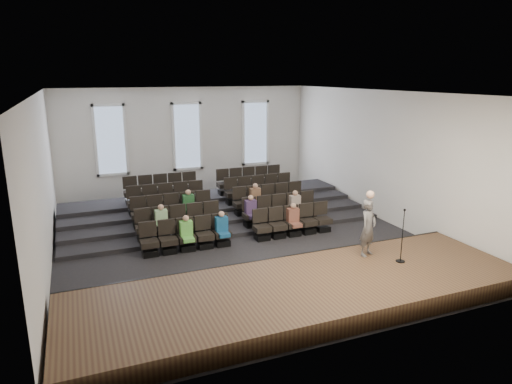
% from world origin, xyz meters
% --- Properties ---
extents(ground, '(14.00, 14.00, 0.00)m').
position_xyz_m(ground, '(0.00, 0.00, 0.00)').
color(ground, black).
rests_on(ground, ground).
extents(ceiling, '(12.00, 14.00, 0.02)m').
position_xyz_m(ceiling, '(0.00, 0.00, 5.01)').
color(ceiling, white).
rests_on(ceiling, ground).
extents(wall_back, '(12.00, 0.04, 5.00)m').
position_xyz_m(wall_back, '(0.00, 7.02, 2.50)').
color(wall_back, silver).
rests_on(wall_back, ground).
extents(wall_front, '(12.00, 0.04, 5.00)m').
position_xyz_m(wall_front, '(0.00, -7.02, 2.50)').
color(wall_front, silver).
rests_on(wall_front, ground).
extents(wall_left, '(0.04, 14.00, 5.00)m').
position_xyz_m(wall_left, '(-6.02, 0.00, 2.50)').
color(wall_left, silver).
rests_on(wall_left, ground).
extents(wall_right, '(0.04, 14.00, 5.00)m').
position_xyz_m(wall_right, '(6.02, 0.00, 2.50)').
color(wall_right, silver).
rests_on(wall_right, ground).
extents(stage, '(11.80, 3.60, 0.50)m').
position_xyz_m(stage, '(0.00, -5.10, 0.25)').
color(stage, '#523B23').
rests_on(stage, ground).
extents(stage_lip, '(11.80, 0.06, 0.52)m').
position_xyz_m(stage_lip, '(0.00, -3.33, 0.25)').
color(stage_lip, black).
rests_on(stage_lip, ground).
extents(risers, '(11.80, 4.80, 0.60)m').
position_xyz_m(risers, '(0.00, 3.17, 0.20)').
color(risers, black).
rests_on(risers, ground).
extents(seating_rows, '(6.80, 4.70, 1.67)m').
position_xyz_m(seating_rows, '(-0.00, 1.54, 0.68)').
color(seating_rows, black).
rests_on(seating_rows, ground).
extents(windows, '(8.44, 0.10, 3.24)m').
position_xyz_m(windows, '(0.00, 6.95, 2.70)').
color(windows, white).
rests_on(windows, wall_back).
extents(audience, '(5.45, 2.64, 1.10)m').
position_xyz_m(audience, '(0.00, 0.32, 0.81)').
color(audience, '#64C04D').
rests_on(audience, seating_rows).
extents(speaker, '(0.72, 0.61, 1.66)m').
position_xyz_m(speaker, '(2.54, -4.12, 1.33)').
color(speaker, '#555351').
rests_on(speaker, stage).
extents(mic_stand, '(0.26, 0.26, 1.54)m').
position_xyz_m(mic_stand, '(3.13, -4.88, 0.96)').
color(mic_stand, black).
rests_on(mic_stand, stage).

